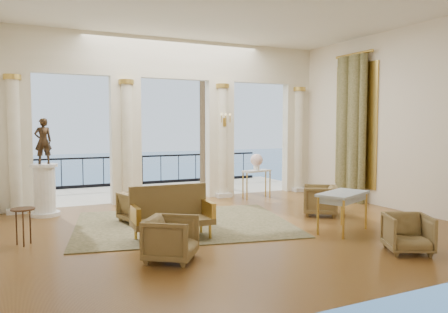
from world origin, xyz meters
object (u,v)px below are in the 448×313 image
statue (43,141)px  settee (171,213)px  console_table (257,175)px  armchair_c (320,199)px  armchair_d (139,205)px  side_table (23,214)px  pedestal (45,191)px  armchair_a (171,237)px  armchair_b (408,231)px  game_table (343,196)px

statue → settee: bearing=110.7°
console_table → armchair_c: bearing=-98.2°
armchair_d → console_table: size_ratio=0.81×
settee → side_table: 2.60m
pedestal → statue: statue is taller
armchair_d → statue: 2.76m
settee → pedestal: size_ratio=1.24×
settee → side_table: settee is taller
armchair_a → armchair_b: size_ratio=1.07×
armchair_a → console_table: 6.13m
armchair_b → armchair_d: bearing=157.6°
armchair_c → side_table: armchair_c is taller
armchair_b → console_table: console_table is taller
armchair_c → game_table: bearing=15.2°
armchair_a → settee: bearing=17.0°
armchair_a → game_table: size_ratio=0.58×
armchair_d → pedestal: (-1.81, 1.56, 0.22)m
armchair_c → console_table: (-0.15, 2.74, 0.29)m
armchair_c → pedestal: (-5.85, 2.71, 0.20)m
console_table → statue: bearing=169.0°
pedestal → settee: bearing=-58.1°
side_table → armchair_a: bearing=-43.5°
statue → side_table: statue is taller
game_table → statue: bearing=117.2°
game_table → console_table: bearing=59.7°
settee → console_table: 4.92m
armchair_c → settee: 3.88m
armchair_a → statue: 4.95m
settee → armchair_d: bearing=99.0°
armchair_b → statue: (-5.26, 5.78, 1.40)m
game_table → pedestal: 6.72m
armchair_c → armchair_b: bearing=26.6°
armchair_a → settee: settee is taller
pedestal → armchair_b: bearing=-47.7°
armchair_d → game_table: (3.42, -2.64, 0.34)m
armchair_c → armchair_d: 4.19m
statue → armchair_a: bearing=98.0°
armchair_c → armchair_d: bearing=-68.5°
armchair_b → pedestal: pedestal is taller
pedestal → statue: 1.16m
side_table → settee: bearing=-15.3°
armchair_a → armchair_b: (3.69, -1.29, -0.03)m
settee → side_table: size_ratio=2.30×
armchair_c → settee: bearing=-45.1°
armchair_a → statue: bearing=55.0°
armchair_a → armchair_b: 3.91m
settee → pedestal: (-2.00, 3.22, 0.10)m
armchair_a → console_table: size_ratio=0.84×
game_table → armchair_a: bearing=160.5°
settee → armchair_a: bearing=-106.4°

